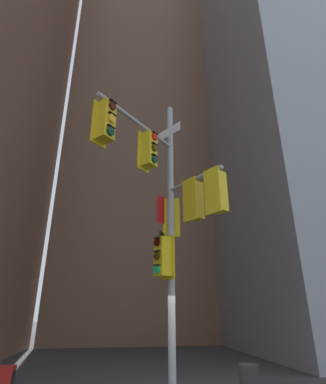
# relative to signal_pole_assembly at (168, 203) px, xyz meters

# --- Properties ---
(building_tower_right) EXTENTS (17.97, 17.97, 53.70)m
(building_tower_right) POSITION_rel_signal_pole_assembly_xyz_m (14.89, 12.60, 22.04)
(building_tower_right) COLOR #9399A3
(building_tower_right) RESTS_ON ground
(building_mid_block) EXTENTS (17.85, 17.85, 53.67)m
(building_mid_block) POSITION_rel_signal_pole_assembly_xyz_m (3.05, 22.69, 22.03)
(building_mid_block) COLOR brown
(building_mid_block) RESTS_ON ground
(signal_pole_assembly) EXTENTS (3.33, 2.74, 8.28)m
(signal_pole_assembly) POSITION_rel_signal_pole_assembly_xyz_m (0.00, 0.00, 0.00)
(signal_pole_assembly) COLOR #9EA0A3
(signal_pole_assembly) RESTS_ON ground
(trash_bin) EXTENTS (0.51, 0.51, 0.88)m
(trash_bin) POSITION_rel_signal_pole_assembly_xyz_m (2.21, 0.89, -4.37)
(trash_bin) COLOR #2D2D2D
(trash_bin) RESTS_ON ground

